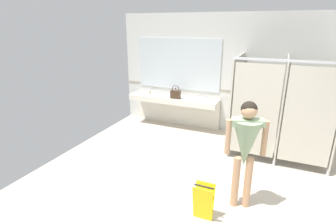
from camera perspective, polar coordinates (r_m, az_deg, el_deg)
ground_plane at (r=4.37m, az=10.87°, el=-20.10°), size 6.94×6.87×0.10m
wall_back at (r=6.70m, az=17.96°, el=7.50°), size 6.94×0.12×2.93m
wall_back_tile_band at (r=6.72m, az=17.55°, el=3.93°), size 6.94×0.01×0.06m
vanity_counter at (r=7.06m, az=1.47°, el=1.89°), size 2.39×0.60×0.95m
mirror_panel at (r=7.04m, az=2.23°, el=10.39°), size 2.29×0.02×1.32m
bathroom_stalls at (r=5.76m, az=23.56°, el=1.18°), size 1.93×1.50×2.08m
person_standing at (r=3.89m, az=16.60°, el=-6.46°), size 0.56×0.50×1.67m
handbag at (r=6.72m, az=1.64°, el=3.95°), size 0.25×0.11×0.35m
soap_dispenser at (r=7.07m, az=1.66°, el=4.41°), size 0.07×0.07×0.20m
paper_cup at (r=7.15m, az=-4.09°, el=4.28°), size 0.07×0.07×0.11m
wet_floor_sign at (r=3.92m, az=7.73°, el=-18.84°), size 0.28×0.19×0.55m
floor_drain_cover at (r=4.42m, az=9.86°, el=-18.61°), size 0.14×0.14×0.01m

